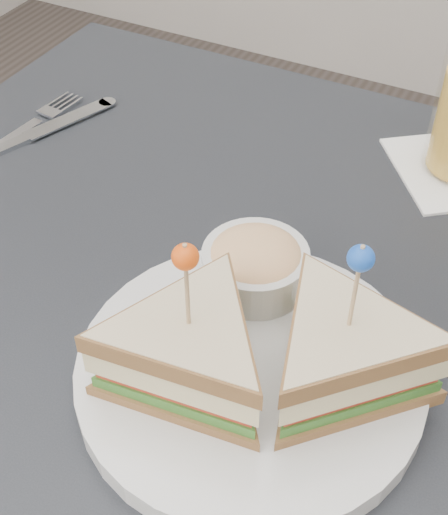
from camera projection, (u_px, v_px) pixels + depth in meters
table at (209, 360)px, 0.66m from camera, size 0.80×0.80×0.75m
plate_meal at (261, 348)px, 0.52m from camera, size 0.35×0.35×0.16m
cutlery_fork at (28, 127)px, 0.80m from camera, size 0.04×0.18×0.01m
cutlery_knife at (34, 135)px, 0.79m from camera, size 0.09×0.19×0.01m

